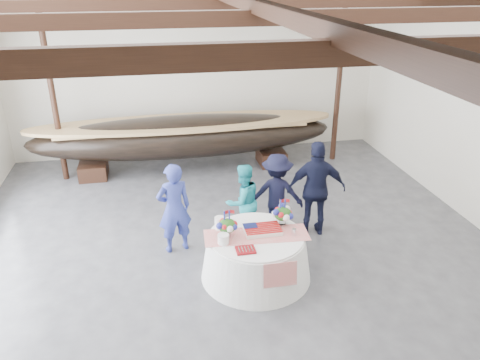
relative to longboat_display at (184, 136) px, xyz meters
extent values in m
cube|color=#3D3D42|center=(0.53, -4.67, -0.92)|extent=(10.00, 12.00, 0.01)
cube|color=silver|center=(0.53, 1.33, 1.33)|extent=(10.00, 0.02, 4.50)
cube|color=black|center=(0.53, -8.17, 3.33)|extent=(9.80, 0.12, 0.18)
cube|color=black|center=(0.53, -5.67, 3.33)|extent=(9.80, 0.12, 0.18)
cube|color=black|center=(0.53, -3.17, 3.33)|extent=(9.80, 0.12, 0.18)
cube|color=black|center=(0.53, -4.67, 3.46)|extent=(0.15, 11.76, 0.15)
cylinder|color=black|center=(-2.97, 0.00, 1.33)|extent=(0.14, 0.14, 4.50)
cylinder|color=black|center=(4.03, 0.00, 1.33)|extent=(0.14, 0.14, 4.50)
cube|color=black|center=(-2.29, 0.00, -0.72)|extent=(0.67, 0.86, 0.38)
cube|color=black|center=(2.29, 0.00, -0.72)|extent=(0.67, 0.86, 0.38)
ellipsoid|color=black|center=(0.00, 0.00, -0.01)|extent=(7.65, 1.53, 1.05)
cube|color=#9E7A4C|center=(0.00, 0.00, 0.28)|extent=(6.12, 1.00, 0.06)
cone|color=white|center=(0.77, -4.84, -0.53)|extent=(1.85, 1.85, 0.76)
cylinder|color=white|center=(0.77, -4.84, -0.14)|extent=(1.57, 1.57, 0.04)
cube|color=red|center=(0.77, -4.84, -0.12)|extent=(1.74, 0.66, 0.01)
cube|color=white|center=(0.89, -4.76, -0.09)|extent=(0.60, 0.40, 0.07)
cylinder|color=white|center=(0.20, -4.99, -0.04)|extent=(0.18, 0.18, 0.17)
cylinder|color=white|center=(0.22, -4.52, -0.01)|extent=(0.18, 0.18, 0.21)
cube|color=maroon|center=(0.50, -5.26, -0.11)|extent=(0.30, 0.24, 0.03)
cone|color=silver|center=(1.37, -4.96, -0.06)|extent=(0.09, 0.09, 0.12)
imported|color=navy|center=(-0.49, -3.76, -0.06)|extent=(0.70, 0.55, 1.72)
imported|color=#22A3B1|center=(0.81, -3.52, -0.17)|extent=(0.88, 0.80, 1.49)
imported|color=black|center=(1.50, -3.42, -0.11)|extent=(1.16, 0.86, 1.61)
imported|color=black|center=(2.21, -3.66, 0.04)|extent=(1.17, 0.63, 1.90)
camera|label=1|loc=(-0.75, -11.26, 3.86)|focal=35.00mm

